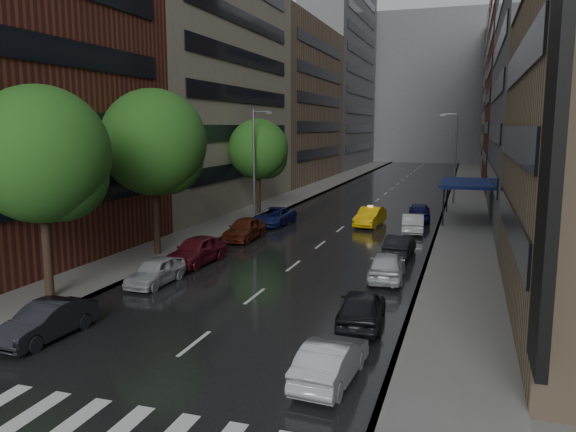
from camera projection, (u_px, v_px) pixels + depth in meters
name	position (u px, v px, depth m)	size (l,w,h in m)	color
ground	(131.00, 393.00, 16.51)	(220.00, 220.00, 0.00)	gray
road	(383.00, 196.00, 63.49)	(14.00, 140.00, 0.01)	black
sidewalk_left	(307.00, 192.00, 66.21)	(4.00, 140.00, 0.15)	gray
sidewalk_right	(466.00, 198.00, 60.75)	(4.00, 140.00, 0.15)	gray
crosswalk	(94.00, 428.00, 14.57)	(13.15, 2.80, 0.01)	silver
buildings_left	(282.00, 63.00, 73.78)	(8.00, 108.00, 38.00)	maroon
buildings_right	(529.00, 61.00, 62.86)	(8.05, 109.10, 36.00)	#937A5B
building_far	(430.00, 89.00, 124.86)	(40.00, 14.00, 32.00)	slate
tree_near	(40.00, 155.00, 24.33)	(6.00, 6.00, 9.57)	#382619
tree_mid	(154.00, 142.00, 32.97)	(6.26, 6.26, 9.98)	#382619
tree_far	(258.00, 149.00, 49.31)	(5.31, 5.31, 8.46)	#382619
taxi	(370.00, 217.00, 44.12)	(1.57, 4.51, 1.49)	yellow
parked_cars_left	(219.00, 241.00, 34.73)	(2.55, 30.14, 1.60)	black
parked_cars_right	(397.00, 250.00, 32.31)	(2.14, 35.65, 1.52)	#A5A8AF
street_lamp_left	(255.00, 162.00, 46.27)	(1.74, 0.22, 9.00)	gray
street_lamp_right	(455.00, 156.00, 55.68)	(1.74, 0.22, 9.00)	gray
awning	(466.00, 183.00, 46.18)	(4.00, 8.00, 3.12)	navy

